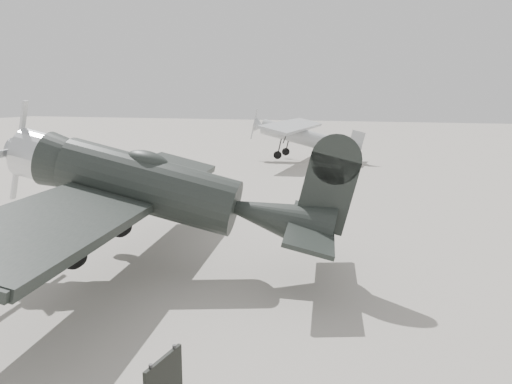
% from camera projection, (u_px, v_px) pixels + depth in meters
% --- Properties ---
extents(ground, '(160.00, 160.00, 0.00)m').
position_uv_depth(ground, '(258.00, 269.00, 13.41)').
color(ground, gray).
rests_on(ground, ground).
extents(lowwing_monoplane, '(9.14, 12.71, 4.08)m').
position_uv_depth(lowwing_monoplane, '(166.00, 191.00, 12.93)').
color(lowwing_monoplane, black).
rests_on(lowwing_monoplane, ground).
extents(highwing_monoplane, '(7.93, 11.08, 3.17)m').
position_uv_depth(highwing_monoplane, '(302.00, 133.00, 35.24)').
color(highwing_monoplane, '#B1B4B6').
rests_on(highwing_monoplane, ground).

